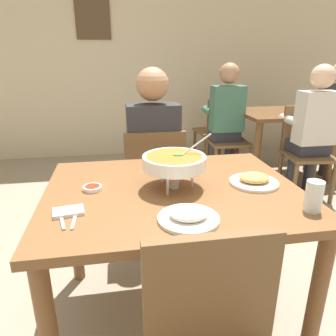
# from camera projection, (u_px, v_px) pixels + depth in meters

# --- Properties ---
(ground_plane) EXTENTS (16.00, 16.00, 0.00)m
(ground_plane) POSITION_uv_depth(u_px,v_px,m) (172.00, 315.00, 1.77)
(ground_plane) COLOR gray
(cafe_rear_partition) EXTENTS (10.00, 0.10, 3.00)m
(cafe_rear_partition) POSITION_uv_depth(u_px,v_px,m) (130.00, 46.00, 4.24)
(cafe_rear_partition) COLOR beige
(cafe_rear_partition) RESTS_ON ground_plane
(picture_frame_hung) EXTENTS (0.44, 0.03, 0.56)m
(picture_frame_hung) POSITION_uv_depth(u_px,v_px,m) (93.00, 16.00, 3.99)
(picture_frame_hung) COLOR #4C3823
(dining_table_main) EXTENTS (1.21, 0.96, 0.78)m
(dining_table_main) POSITION_uv_depth(u_px,v_px,m) (173.00, 209.00, 1.54)
(dining_table_main) COLOR brown
(dining_table_main) RESTS_ON ground_plane
(chair_diner_main) EXTENTS (0.44, 0.44, 0.90)m
(chair_diner_main) POSITION_uv_depth(u_px,v_px,m) (154.00, 181.00, 2.30)
(chair_diner_main) COLOR brown
(chair_diner_main) RESTS_ON ground_plane
(diner_main) EXTENTS (0.40, 0.45, 1.31)m
(diner_main) POSITION_uv_depth(u_px,v_px,m) (153.00, 149.00, 2.25)
(diner_main) COLOR #2D2D38
(diner_main) RESTS_ON ground_plane
(curry_bowl) EXTENTS (0.33, 0.30, 0.26)m
(curry_bowl) POSITION_uv_depth(u_px,v_px,m) (174.00, 162.00, 1.47)
(curry_bowl) COLOR silver
(curry_bowl) RESTS_ON dining_table_main
(rice_plate) EXTENTS (0.24, 0.24, 0.06)m
(rice_plate) POSITION_uv_depth(u_px,v_px,m) (188.00, 216.00, 1.20)
(rice_plate) COLOR white
(rice_plate) RESTS_ON dining_table_main
(appetizer_plate) EXTENTS (0.24, 0.24, 0.06)m
(appetizer_plate) POSITION_uv_depth(u_px,v_px,m) (254.00, 180.00, 1.55)
(appetizer_plate) COLOR white
(appetizer_plate) RESTS_ON dining_table_main
(sauce_dish) EXTENTS (0.09, 0.09, 0.02)m
(sauce_dish) POSITION_uv_depth(u_px,v_px,m) (92.00, 188.00, 1.48)
(sauce_dish) COLOR white
(sauce_dish) RESTS_ON dining_table_main
(napkin_folded) EXTENTS (0.13, 0.10, 0.02)m
(napkin_folded) POSITION_uv_depth(u_px,v_px,m) (68.00, 212.00, 1.26)
(napkin_folded) COLOR white
(napkin_folded) RESTS_ON dining_table_main
(fork_utensil) EXTENTS (0.05, 0.17, 0.01)m
(fork_utensil) POSITION_uv_depth(u_px,v_px,m) (61.00, 219.00, 1.21)
(fork_utensil) COLOR silver
(fork_utensil) RESTS_ON dining_table_main
(spoon_utensil) EXTENTS (0.01, 0.17, 0.01)m
(spoon_utensil) POSITION_uv_depth(u_px,v_px,m) (75.00, 218.00, 1.22)
(spoon_utensil) COLOR silver
(spoon_utensil) RESTS_ON dining_table_main
(drink_glass) EXTENTS (0.07, 0.07, 0.13)m
(drink_glass) POSITION_uv_depth(u_px,v_px,m) (314.00, 198.00, 1.27)
(drink_glass) COLOR silver
(drink_glass) RESTS_ON dining_table_main
(dining_table_far) EXTENTS (1.00, 0.80, 0.78)m
(dining_table_far) POSITION_uv_depth(u_px,v_px,m) (282.00, 124.00, 3.62)
(dining_table_far) COLOR brown
(dining_table_far) RESTS_ON ground_plane
(chair_bg_middle) EXTENTS (0.46, 0.46, 0.90)m
(chair_bg_middle) POSITION_uv_depth(u_px,v_px,m) (226.00, 134.00, 3.69)
(chair_bg_middle) COLOR brown
(chair_bg_middle) RESTS_ON ground_plane
(chair_bg_right) EXTENTS (0.49, 0.49, 0.90)m
(chair_bg_right) POSITION_uv_depth(u_px,v_px,m) (305.00, 146.00, 3.19)
(chair_bg_right) COLOR brown
(chair_bg_right) RESTS_ON ground_plane
(chair_bg_corner) EXTENTS (0.48, 0.48, 0.90)m
(chair_bg_corner) POSITION_uv_depth(u_px,v_px,m) (220.00, 125.00, 4.13)
(chair_bg_corner) COLOR brown
(chair_bg_corner) RESTS_ON ground_plane
(patron_bg_left) EXTENTS (0.40, 0.45, 1.31)m
(patron_bg_left) POSITION_uv_depth(u_px,v_px,m) (336.00, 113.00, 3.69)
(patron_bg_left) COLOR #2D2D38
(patron_bg_left) RESTS_ON ground_plane
(patron_bg_middle) EXTENTS (0.40, 0.45, 1.31)m
(patron_bg_middle) POSITION_uv_depth(u_px,v_px,m) (226.00, 115.00, 3.55)
(patron_bg_middle) COLOR #2D2D38
(patron_bg_middle) RESTS_ON ground_plane
(patron_bg_right) EXTENTS (0.40, 0.45, 1.31)m
(patron_bg_right) POSITION_uv_depth(u_px,v_px,m) (313.00, 125.00, 3.03)
(patron_bg_right) COLOR #2D2D38
(patron_bg_right) RESTS_ON ground_plane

